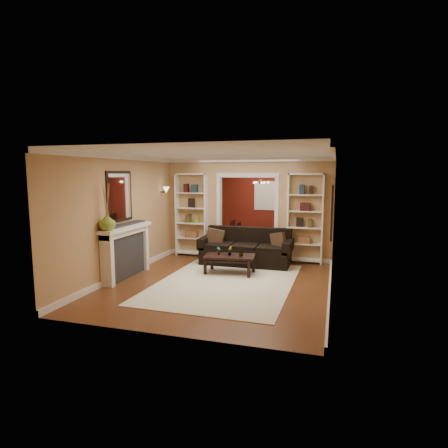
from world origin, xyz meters
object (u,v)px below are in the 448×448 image
(bookshelf_right, at_px, (305,219))
(fireplace, at_px, (127,252))
(sofa, at_px, (246,247))
(bookshelf_left, at_px, (192,215))
(coffee_table, at_px, (230,264))
(dining_table, at_px, (260,240))

(bookshelf_right, distance_m, fireplace, 4.47)
(sofa, height_order, bookshelf_left, bookshelf_left)
(bookshelf_right, xyz_separation_m, fireplace, (-3.64, -2.53, -0.57))
(coffee_table, xyz_separation_m, fireplace, (-2.09, -0.95, 0.36))
(fireplace, distance_m, dining_table, 4.64)
(sofa, xyz_separation_m, fireplace, (-2.23, -1.95, 0.13))
(bookshelf_left, distance_m, fireplace, 2.65)
(sofa, xyz_separation_m, dining_table, (-0.05, 2.14, -0.20))
(bookshelf_left, xyz_separation_m, dining_table, (1.64, 1.56, -0.90))
(dining_table, bearing_deg, bookshelf_left, 133.60)
(sofa, bearing_deg, fireplace, -138.82)
(bookshelf_left, bearing_deg, coffee_table, -45.66)
(bookshelf_right, bearing_deg, sofa, -157.65)
(dining_table, bearing_deg, fireplace, 151.97)
(sofa, relative_size, dining_table, 1.60)
(sofa, distance_m, fireplace, 2.96)
(coffee_table, bearing_deg, dining_table, 80.58)
(fireplace, bearing_deg, coffee_table, 24.44)
(sofa, bearing_deg, coffee_table, -98.13)
(dining_table, bearing_deg, sofa, -178.60)
(sofa, height_order, bookshelf_right, bookshelf_right)
(sofa, xyz_separation_m, coffee_table, (-0.14, -1.00, -0.24))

